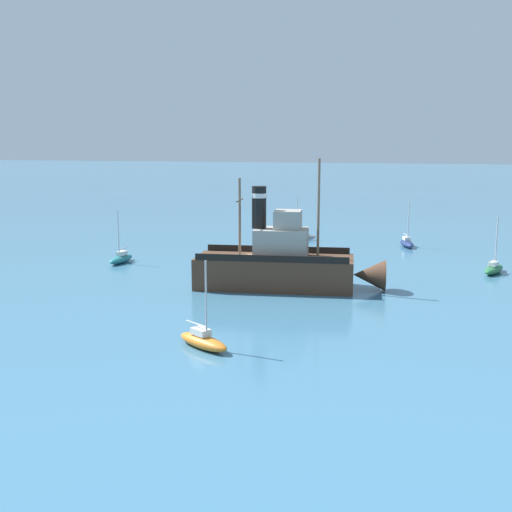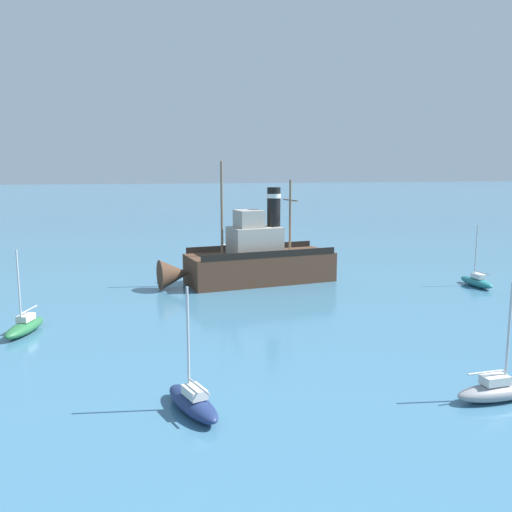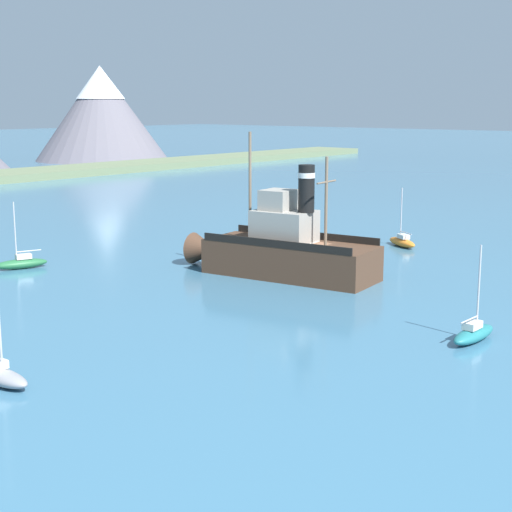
{
  "view_description": "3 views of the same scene",
  "coord_description": "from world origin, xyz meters",
  "px_view_note": "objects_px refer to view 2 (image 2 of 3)",
  "views": [
    {
      "loc": [
        46.5,
        13.21,
        11.08
      ],
      "look_at": [
        2.12,
        0.42,
        2.86
      ],
      "focal_mm": 45.0,
      "sensor_mm": 36.0,
      "label": 1
    },
    {
      "loc": [
        -42.93,
        12.51,
        9.31
      ],
      "look_at": [
        1.6,
        1.04,
        1.87
      ],
      "focal_mm": 38.0,
      "sensor_mm": 36.0,
      "label": 2
    },
    {
      "loc": [
        -42.55,
        -31.14,
        11.78
      ],
      "look_at": [
        -2.12,
        2.79,
        1.53
      ],
      "focal_mm": 55.0,
      "sensor_mm": 36.0,
      "label": 3
    }
  ],
  "objects_px": {
    "sailboat_teal": "(476,281)",
    "sailboat_orange": "(225,250)",
    "old_tugboat": "(253,261)",
    "sailboat_navy": "(193,401)",
    "sailboat_grey": "(498,390)",
    "sailboat_green": "(25,326)"
  },
  "relations": [
    {
      "from": "sailboat_teal",
      "to": "sailboat_orange",
      "type": "bearing_deg",
      "value": 37.2
    },
    {
      "from": "old_tugboat",
      "to": "sailboat_orange",
      "type": "relative_size",
      "value": 3.0
    },
    {
      "from": "old_tugboat",
      "to": "sailboat_orange",
      "type": "xyz_separation_m",
      "value": [
        15.47,
        -0.66,
        -1.4
      ]
    },
    {
      "from": "old_tugboat",
      "to": "sailboat_teal",
      "type": "relative_size",
      "value": 3.0
    },
    {
      "from": "sailboat_orange",
      "to": "sailboat_navy",
      "type": "bearing_deg",
      "value": 167.01
    },
    {
      "from": "sailboat_navy",
      "to": "sailboat_teal",
      "type": "height_order",
      "value": "same"
    },
    {
      "from": "sailboat_orange",
      "to": "old_tugboat",
      "type": "bearing_deg",
      "value": 177.57
    },
    {
      "from": "sailboat_navy",
      "to": "sailboat_teal",
      "type": "bearing_deg",
      "value": -56.07
    },
    {
      "from": "sailboat_teal",
      "to": "sailboat_navy",
      "type": "bearing_deg",
      "value": 123.93
    },
    {
      "from": "sailboat_grey",
      "to": "sailboat_navy",
      "type": "xyz_separation_m",
      "value": [
        2.01,
        12.17,
        0.0
      ]
    },
    {
      "from": "old_tugboat",
      "to": "sailboat_navy",
      "type": "relative_size",
      "value": 3.0
    },
    {
      "from": "sailboat_teal",
      "to": "sailboat_green",
      "type": "bearing_deg",
      "value": 97.62
    },
    {
      "from": "sailboat_navy",
      "to": "sailboat_orange",
      "type": "height_order",
      "value": "same"
    },
    {
      "from": "sailboat_grey",
      "to": "sailboat_teal",
      "type": "bearing_deg",
      "value": -34.36
    },
    {
      "from": "sailboat_grey",
      "to": "sailboat_green",
      "type": "bearing_deg",
      "value": 54.24
    },
    {
      "from": "sailboat_grey",
      "to": "sailboat_orange",
      "type": "bearing_deg",
      "value": 4.74
    },
    {
      "from": "sailboat_green",
      "to": "old_tugboat",
      "type": "bearing_deg",
      "value": -57.26
    },
    {
      "from": "sailboat_grey",
      "to": "sailboat_green",
      "type": "xyz_separation_m",
      "value": [
        14.46,
        20.07,
        0.0
      ]
    },
    {
      "from": "old_tugboat",
      "to": "sailboat_green",
      "type": "distance_m",
      "value": 19.16
    },
    {
      "from": "sailboat_orange",
      "to": "sailboat_teal",
      "type": "bearing_deg",
      "value": -142.8
    },
    {
      "from": "sailboat_orange",
      "to": "sailboat_green",
      "type": "xyz_separation_m",
      "value": [
        -25.81,
        16.73,
        0.0
      ]
    },
    {
      "from": "sailboat_grey",
      "to": "sailboat_orange",
      "type": "distance_m",
      "value": 40.4
    }
  ]
}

